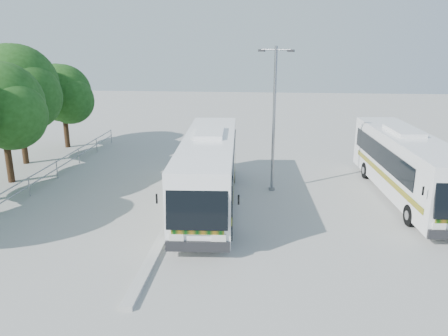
# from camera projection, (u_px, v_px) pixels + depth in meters

# --- Properties ---
(ground) EXTENTS (100.00, 100.00, 0.00)m
(ground) POSITION_uv_depth(u_px,v_px,m) (225.00, 228.00, 18.00)
(ground) COLOR gray
(ground) RESTS_ON ground
(kerb_divider) EXTENTS (0.40, 16.00, 0.15)m
(kerb_divider) POSITION_uv_depth(u_px,v_px,m) (179.00, 207.00, 20.10)
(kerb_divider) COLOR #B2B2AD
(kerb_divider) RESTS_ON ground
(railing) EXTENTS (0.06, 22.00, 1.00)m
(railing) POSITION_uv_depth(u_px,v_px,m) (39.00, 176.00, 22.50)
(railing) COLOR gray
(railing) RESTS_ON ground
(tree_far_c) EXTENTS (4.97, 4.69, 6.49)m
(tree_far_c) POSITION_uv_depth(u_px,v_px,m) (2.00, 104.00, 22.75)
(tree_far_c) COLOR #382314
(tree_far_c) RESTS_ON ground
(tree_far_d) EXTENTS (5.62, 5.30, 7.33)m
(tree_far_d) POSITION_uv_depth(u_px,v_px,m) (18.00, 86.00, 26.24)
(tree_far_d) COLOR #382314
(tree_far_d) RESTS_ON ground
(tree_far_e) EXTENTS (4.54, 4.28, 5.92)m
(tree_far_e) POSITION_uv_depth(u_px,v_px,m) (63.00, 93.00, 30.74)
(tree_far_e) COLOR #382314
(tree_far_e) RESTS_ON ground
(coach_main) EXTENTS (2.93, 11.49, 3.16)m
(coach_main) POSITION_uv_depth(u_px,v_px,m) (209.00, 168.00, 20.31)
(coach_main) COLOR white
(coach_main) RESTS_ON ground
(coach_adjacent) EXTENTS (2.91, 11.19, 3.07)m
(coach_adjacent) POSITION_uv_depth(u_px,v_px,m) (407.00, 164.00, 21.15)
(coach_adjacent) COLOR white
(coach_adjacent) RESTS_ON ground
(lamppost) EXTENTS (1.72, 0.73, 7.22)m
(lamppost) POSITION_uv_depth(u_px,v_px,m) (274.00, 114.00, 21.53)
(lamppost) COLOR gray
(lamppost) RESTS_ON ground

